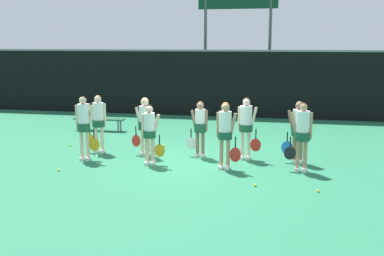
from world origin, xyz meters
TOP-DOWN VIEW (x-y plane):
  - ground_plane at (0.00, 0.00)m, footprint 140.00×140.00m
  - fence_windscreen at (0.00, 7.83)m, footprint 60.00×0.08m
  - scoreboard at (0.22, 9.32)m, footprint 3.66×0.15m
  - bench_courtside at (-4.33, 3.68)m, footprint 1.95×0.36m
  - player_0 at (-2.99, -0.45)m, footprint 0.65×0.35m
  - player_1 at (-1.06, -0.54)m, footprint 0.63×0.34m
  - player_2 at (0.99, -0.57)m, footprint 0.66×0.37m
  - player_3 at (2.93, -0.39)m, footprint 0.68×0.39m
  - player_4 at (-2.95, 0.44)m, footprint 0.65×0.38m
  - player_5 at (-1.49, 0.38)m, footprint 0.66×0.39m
  - player_6 at (0.11, 0.56)m, footprint 0.65×0.35m
  - player_7 at (1.43, 0.56)m, footprint 0.67×0.38m
  - player_8 at (2.85, 0.45)m, footprint 0.67×0.37m
  - tennis_ball_0 at (3.26, -2.02)m, footprint 0.07×0.07m
  - tennis_ball_1 at (1.87, -1.90)m, footprint 0.07×0.07m
  - tennis_ball_2 at (-1.23, 1.56)m, footprint 0.07×0.07m
  - tennis_ball_3 at (-3.18, -1.65)m, footprint 0.07×0.07m
  - tennis_ball_4 at (-4.22, 1.04)m, footprint 0.07×0.07m

SIDE VIEW (x-z plane):
  - ground_plane at x=0.00m, z-range 0.00..0.00m
  - tennis_ball_3 at x=-3.18m, z-range 0.00..0.07m
  - tennis_ball_1 at x=1.87m, z-range 0.00..0.07m
  - tennis_ball_4 at x=-4.22m, z-range 0.00..0.07m
  - tennis_ball_2 at x=-1.23m, z-range 0.00..0.07m
  - tennis_ball_0 at x=3.26m, z-range 0.00..0.07m
  - bench_courtside at x=-4.33m, z-range 0.17..0.62m
  - player_6 at x=0.11m, z-range 0.14..1.76m
  - player_1 at x=-1.06m, z-range 0.14..1.78m
  - player_8 at x=2.85m, z-range 0.15..1.86m
  - player_5 at x=-1.49m, z-range 0.17..1.88m
  - player_4 at x=-2.95m, z-range 0.16..1.90m
  - player_7 at x=1.43m, z-range 0.16..1.92m
  - player_2 at x=0.99m, z-range 0.17..1.93m
  - player_3 at x=2.93m, z-range 0.16..1.94m
  - player_0 at x=-2.99m, z-range 0.16..1.97m
  - fence_windscreen at x=0.00m, z-range 0.01..2.97m
  - scoreboard at x=0.22m, z-range 1.76..8.01m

